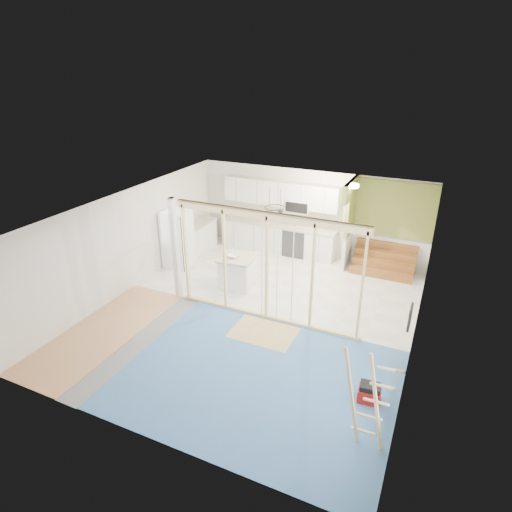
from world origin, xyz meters
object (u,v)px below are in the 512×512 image
at_px(island, 237,272).
at_px(ladder, 367,400).
at_px(fridge, 178,239).
at_px(toolbox, 369,393).

height_order(island, ladder, ladder).
distance_m(fridge, island, 2.21).
bearing_deg(toolbox, island, 139.85).
relative_size(island, toolbox, 2.36).
xyz_separation_m(fridge, island, (2.12, -0.45, -0.41)).
height_order(fridge, island, fridge).
distance_m(island, ladder, 5.56).
bearing_deg(toolbox, ladder, -90.41).
relative_size(island, ladder, 0.59).
bearing_deg(fridge, island, -16.45).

